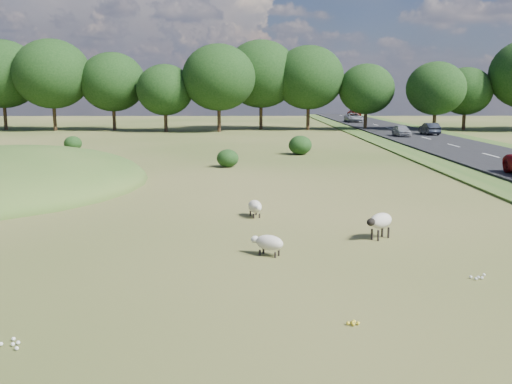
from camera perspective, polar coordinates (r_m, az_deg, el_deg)
ground at (r=39.08m, az=-3.19°, el=2.64°), size 160.00×160.00×0.00m
road at (r=52.25m, az=19.87°, el=4.07°), size 8.00×150.00×0.25m
treeline at (r=74.23m, az=-2.85°, el=11.22°), size 96.28×14.66×11.70m
shrubs at (r=44.96m, az=-3.59°, el=4.49°), size 20.96×12.61×1.53m
sheep_1 at (r=20.02m, az=12.30°, el=-2.86°), size 1.19×1.13×0.91m
sheep_2 at (r=23.03m, az=-0.09°, el=-1.47°), size 0.72×1.22×0.68m
sheep_3 at (r=17.68m, az=1.24°, el=-5.08°), size 1.15×0.90×0.65m
car_0 at (r=67.01m, az=16.97°, el=6.08°), size 1.38×3.95×1.30m
car_2 at (r=112.30m, az=9.81°, el=7.84°), size 2.06×5.07×1.47m
car_3 at (r=63.64m, az=14.34°, el=5.98°), size 1.45×3.60×1.23m
car_5 at (r=91.61m, az=9.74°, el=7.35°), size 2.34×5.07×1.41m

